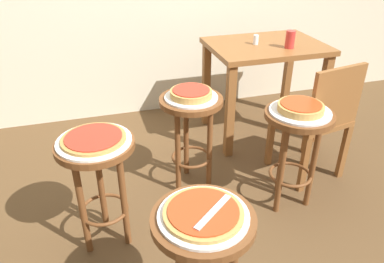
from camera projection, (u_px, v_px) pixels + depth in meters
The scene contains 18 objects.
ground_plane at pixel (219, 215), 2.35m from camera, with size 6.00×6.00×0.00m, color brown.
stool_foreground at pixel (203, 248), 1.47m from camera, with size 0.40×0.40×0.65m.
serving_plate_foreground at pixel (203, 216), 1.39m from camera, with size 0.35×0.35×0.01m, color silver.
pizza_foreground at pixel (203, 213), 1.38m from camera, with size 0.30×0.30×0.02m.
stool_middle at pixel (98, 169), 1.94m from camera, with size 0.40×0.40×0.65m.
serving_plate_middle at pixel (94, 141), 1.86m from camera, with size 0.37×0.37×0.01m, color white.
pizza_middle at pixel (94, 139), 1.85m from camera, with size 0.32×0.32×0.02m.
stool_leftside at pixel (296, 137), 2.23m from camera, with size 0.40×0.40×0.65m.
serving_plate_leftside at pixel (300, 112), 2.15m from camera, with size 0.35×0.35×0.01m, color silver.
pizza_leftside at pixel (301, 107), 2.13m from camera, with size 0.26×0.26×0.05m.
stool_rear at pixel (191, 121), 2.40m from camera, with size 0.40×0.40×0.65m.
serving_plate_rear at pixel (191, 97), 2.32m from camera, with size 0.33×0.33×0.01m, color silver.
pizza_rear at pixel (191, 93), 2.31m from camera, with size 0.26×0.26×0.05m.
dining_table at pixel (265, 61), 2.98m from camera, with size 0.88×0.65×0.78m.
cup_near_edge at pixel (290, 39), 2.78m from camera, with size 0.07×0.07×0.13m, color red.
condiment_shaker at pixel (256, 40), 2.88m from camera, with size 0.04×0.04×0.07m, color white.
wooden_chair at pixel (319, 117), 2.50m from camera, with size 0.47×0.47×0.85m.
pizza_server_knife at pixel (213, 212), 1.37m from camera, with size 0.22×0.02×0.01m, color silver.
Camera 1 is at (-0.67, -1.67, 1.61)m, focal length 35.11 mm.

